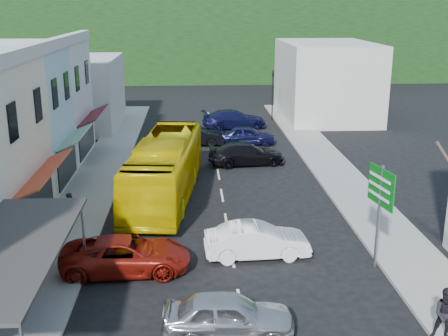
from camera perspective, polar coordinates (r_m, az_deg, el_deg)
ground at (r=24.45m, az=0.83°, el=-8.96°), size 120.00×120.00×0.00m
sidewalk_left at (r=34.18m, az=-13.06°, el=-1.73°), size 3.00×52.00×0.15m
sidewalk_right at (r=34.89m, az=12.00°, el=-1.28°), size 3.00×52.00×0.15m
distant_block_left at (r=50.66m, az=-15.24°, el=7.38°), size 8.00×10.00×6.00m
distant_block_right at (r=53.99m, az=10.34°, el=8.76°), size 8.00×12.00×7.00m
hillside at (r=87.19m, az=-3.33°, el=13.96°), size 80.00×26.00×14.00m
bus at (r=31.20m, az=-6.00°, el=-0.29°), size 3.81×11.81×3.10m
car_silver at (r=18.86m, az=0.46°, el=-14.83°), size 4.49×2.02×1.40m
car_white at (r=24.18m, az=3.37°, el=-7.47°), size 4.49×2.04×1.40m
car_red at (r=23.22m, az=-9.90°, el=-8.75°), size 4.65×2.03×1.40m
car_black_near at (r=37.70m, az=2.31°, el=1.39°), size 4.71×2.43×1.40m
car_navy_mid at (r=43.14m, az=2.46°, el=3.33°), size 4.55×2.21×1.40m
car_black_far at (r=42.89m, az=-3.03°, el=3.24°), size 4.45×1.93×1.40m
car_navy_far at (r=48.74m, az=1.05°, el=4.87°), size 4.71×2.43×1.40m
pedestrian_left at (r=28.13m, az=-15.29°, el=-3.87°), size 0.49×0.65×1.70m
pedestrian_right at (r=19.61m, az=21.68°, el=-13.78°), size 0.81×0.65×1.70m
direction_sign at (r=23.47m, az=15.43°, el=-4.90°), size 0.92×2.04×4.36m
traffic_signal at (r=52.05m, az=4.95°, el=7.36°), size 1.15×1.27×4.63m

